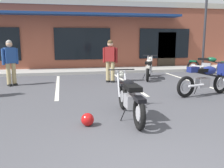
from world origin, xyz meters
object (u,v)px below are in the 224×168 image
Objects in this scene: motorcycle_black_cruiser at (207,78)px; person_by_back_row at (10,60)px; motorcycle_red_sportbike at (149,68)px; parking_lot_lamp_post at (207,7)px; motorcycle_foreground_classic at (130,97)px; helmet_on_pavement at (88,119)px; person_near_building at (110,58)px; motorcycle_blue_standard at (209,64)px.

person_by_back_row is (-6.21, 2.84, 0.42)m from motorcycle_black_cruiser.
parking_lot_lamp_post reaches higher than motorcycle_red_sportbike.
person_by_back_row is (-3.26, 4.56, 0.49)m from motorcycle_foreground_classic.
person_by_back_row is 5.46m from helmet_on_pavement.
motorcycle_foreground_classic is 1.26× the size of person_near_building.
motorcycle_red_sportbike is 1.19× the size of person_near_building.
person_by_back_row is 3.72m from person_near_building.
parking_lot_lamp_post is at bearing 23.57° from motorcycle_red_sportbike.
helmet_on_pavement is at bearing -120.91° from motorcycle_red_sportbike.
person_by_back_row is at bearing 115.19° from helmet_on_pavement.
motorcycle_red_sportbike is 5.57m from person_by_back_row.
motorcycle_foreground_classic is 1.26× the size of person_by_back_row.
motorcycle_foreground_classic reaches higher than helmet_on_pavement.
person_near_building is at bearing -158.90° from parking_lot_lamp_post.
parking_lot_lamp_post reaches higher than motorcycle_foreground_classic.
motorcycle_red_sportbike is at bearing 59.09° from helmet_on_pavement.
helmet_on_pavement is at bearing -106.30° from person_near_building.
person_by_back_row reaches higher than helmet_on_pavement.
motorcycle_blue_standard is (5.74, 6.00, 0.00)m from motorcycle_foreground_classic.
motorcycle_black_cruiser is 1.24× the size of person_by_back_row.
motorcycle_blue_standard is at bearing 15.07° from motorcycle_red_sportbike.
parking_lot_lamp_post is at bearing 59.41° from motorcycle_black_cruiser.
parking_lot_lamp_post is (0.12, 0.63, 2.83)m from motorcycle_blue_standard.
person_near_building is at bearing -164.05° from motorcycle_red_sportbike.
person_by_back_row reaches higher than motorcycle_foreground_classic.
parking_lot_lamp_post is (6.81, 6.95, 3.16)m from helmet_on_pavement.
motorcycle_foreground_classic is at bearing 18.70° from helmet_on_pavement.
motorcycle_foreground_classic is at bearing -131.46° from parking_lot_lamp_post.
motorcycle_black_cruiser is at bearing -78.36° from motorcycle_red_sportbike.
motorcycle_black_cruiser is 1.24× the size of motorcycle_blue_standard.
motorcycle_foreground_classic is 9.28m from parking_lot_lamp_post.
parking_lot_lamp_post reaches higher than person_near_building.
motorcycle_foreground_classic is at bearing -149.76° from motorcycle_black_cruiser.
motorcycle_foreground_classic is 1.26× the size of motorcycle_blue_standard.
person_near_building is at bearing 131.37° from motorcycle_black_cruiser.
parking_lot_lamp_post is (3.59, 1.56, 2.83)m from motorcycle_red_sportbike.
motorcycle_black_cruiser is 3.79m from person_near_building.
motorcycle_blue_standard reaches higher than helmet_on_pavement.
person_near_building is (-5.27, -1.45, 0.49)m from motorcycle_blue_standard.
helmet_on_pavement is (-0.96, -0.32, -0.33)m from motorcycle_foreground_classic.
parking_lot_lamp_post reaches higher than motorcycle_blue_standard.
motorcycle_red_sportbike is at bearing -164.93° from motorcycle_blue_standard.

